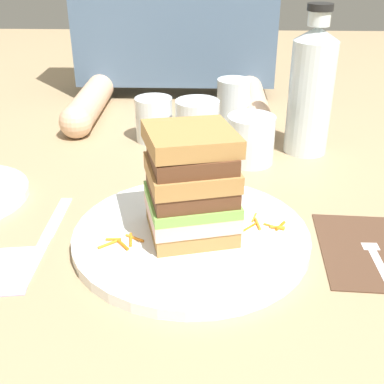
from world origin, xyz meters
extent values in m
plane|color=#9E8460|center=(0.00, 0.00, 0.00)|extent=(3.00, 3.00, 0.00)
cylinder|color=white|center=(-0.01, -0.03, 0.01)|extent=(0.30, 0.30, 0.01)
cube|color=#A87A42|center=(-0.01, -0.03, 0.02)|extent=(0.12, 0.12, 0.02)
cube|color=beige|center=(-0.01, -0.03, 0.04)|extent=(0.12, 0.12, 0.02)
cube|color=#7AB74C|center=(-0.01, -0.03, 0.06)|extent=(0.12, 0.12, 0.01)
cube|color=#56331E|center=(-0.01, -0.03, 0.08)|extent=(0.12, 0.12, 0.02)
cube|color=#A87A42|center=(-0.01, -0.03, 0.10)|extent=(0.12, 0.12, 0.02)
cube|color=#56331E|center=(-0.01, -0.03, 0.12)|extent=(0.11, 0.11, 0.02)
cube|color=#A87A42|center=(-0.01, -0.02, 0.14)|extent=(0.12, 0.12, 0.03)
cylinder|color=orange|center=(-0.07, -0.05, 0.02)|extent=(0.02, 0.02, 0.00)
cylinder|color=orange|center=(-0.10, -0.06, 0.02)|extent=(0.02, 0.02, 0.00)
cylinder|color=orange|center=(-0.10, -0.05, 0.02)|extent=(0.02, 0.00, 0.00)
cylinder|color=orange|center=(-0.08, -0.05, 0.02)|extent=(0.01, 0.03, 0.00)
cylinder|color=orange|center=(-0.09, -0.06, 0.02)|extent=(0.02, 0.02, 0.00)
cylinder|color=orange|center=(0.10, -0.02, 0.02)|extent=(0.02, 0.01, 0.00)
cylinder|color=orange|center=(0.08, -0.01, 0.02)|extent=(0.01, 0.03, 0.00)
cylinder|color=orange|center=(0.07, -0.02, 0.02)|extent=(0.02, 0.02, 0.00)
cylinder|color=orange|center=(0.11, -0.01, 0.02)|extent=(0.02, 0.02, 0.00)
cylinder|color=orange|center=(0.10, -0.02, 0.02)|extent=(0.03, 0.02, 0.00)
cylinder|color=orange|center=(0.08, 0.01, 0.02)|extent=(0.01, 0.02, 0.00)
cube|color=#4C3323|center=(0.22, -0.04, 0.00)|extent=(0.13, 0.17, 0.00)
cube|color=silver|center=(0.22, -0.04, 0.00)|extent=(0.02, 0.02, 0.00)
cylinder|color=silver|center=(0.23, -0.01, 0.00)|extent=(0.00, 0.04, 0.00)
cylinder|color=silver|center=(0.22, -0.01, 0.00)|extent=(0.00, 0.04, 0.00)
cylinder|color=silver|center=(0.21, -0.01, 0.00)|extent=(0.00, 0.04, 0.00)
cylinder|color=silver|center=(0.21, -0.01, 0.00)|extent=(0.00, 0.04, 0.00)
cube|color=silver|center=(-0.19, -0.08, 0.00)|extent=(0.02, 0.10, 0.00)
cube|color=silver|center=(-0.19, 0.02, 0.00)|extent=(0.02, 0.11, 0.00)
cylinder|color=white|center=(0.08, 0.22, 0.04)|extent=(0.08, 0.08, 0.08)
cylinder|color=orange|center=(0.08, 0.22, 0.02)|extent=(0.07, 0.07, 0.05)
cylinder|color=silver|center=(0.19, 0.27, 0.10)|extent=(0.07, 0.07, 0.19)
cone|color=silver|center=(0.19, 0.27, 0.20)|extent=(0.07, 0.07, 0.02)
cylinder|color=silver|center=(0.19, 0.27, 0.23)|extent=(0.04, 0.04, 0.02)
cylinder|color=black|center=(0.19, 0.27, 0.24)|extent=(0.04, 0.04, 0.01)
cylinder|color=silver|center=(-0.09, 0.31, 0.04)|extent=(0.07, 0.07, 0.08)
cylinder|color=silver|center=(0.06, 0.38, 0.05)|extent=(0.07, 0.07, 0.10)
cylinder|color=silver|center=(-0.01, 0.27, 0.05)|extent=(0.08, 0.08, 0.09)
cube|color=pink|center=(-0.23, -0.10, 0.00)|extent=(0.09, 0.10, 0.00)
cylinder|color=#DBAD89|center=(-0.24, 0.44, 0.03)|extent=(0.06, 0.24, 0.06)
cylinder|color=#DBAD89|center=(0.11, 0.44, 0.03)|extent=(0.06, 0.24, 0.06)
sphere|color=#DBAD89|center=(-0.24, 0.32, 0.03)|extent=(0.06, 0.06, 0.06)
sphere|color=#DBAD89|center=(0.11, 0.32, 0.03)|extent=(0.06, 0.06, 0.06)
camera|label=1|loc=(0.01, -0.55, 0.35)|focal=46.30mm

